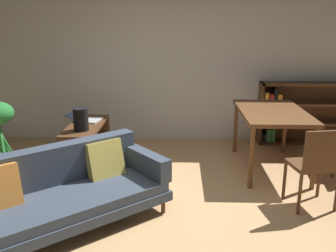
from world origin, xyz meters
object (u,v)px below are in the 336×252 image
object	(u,v)px
media_console	(86,145)
bookshelf	(297,113)
dining_table	(272,116)
dining_chair_far	(316,163)
desk_speaker	(81,119)
open_laptop	(86,119)
fabric_couch	(60,190)

from	to	relation	value
media_console	bookshelf	distance (m)	3.39
dining_table	dining_chair_far	distance (m)	1.16
media_console	dining_chair_far	size ratio (longest dim) A/B	1.29
media_console	desk_speaker	distance (m)	0.52
dining_table	desk_speaker	bearing A→B (deg)	-175.86
media_console	dining_table	xyz separation A→B (m)	(2.51, -0.10, 0.45)
bookshelf	dining_table	bearing A→B (deg)	-121.25
open_laptop	dining_chair_far	xyz separation A→B (m)	(2.76, -1.44, -0.08)
dining_chair_far	bookshelf	xyz separation A→B (m)	(0.50, 2.28, -0.02)
media_console	open_laptop	size ratio (longest dim) A/B	2.30
fabric_couch	open_laptop	size ratio (longest dim) A/B	4.10
dining_chair_far	desk_speaker	bearing A→B (deg)	160.74
fabric_couch	dining_table	xyz separation A→B (m)	(2.37, 1.52, 0.37)
open_laptop	dining_table	distance (m)	2.58
fabric_couch	open_laptop	world-z (taller)	fabric_couch
fabric_couch	media_console	world-z (taller)	fabric_couch
desk_speaker	open_laptop	bearing A→B (deg)	97.28
dining_chair_far	bookshelf	world-z (taller)	bookshelf
dining_chair_far	bookshelf	bearing A→B (deg)	77.66
media_console	bookshelf	size ratio (longest dim) A/B	0.80
fabric_couch	open_laptop	bearing A→B (deg)	95.69
fabric_couch	media_console	bearing A→B (deg)	94.92
open_laptop	desk_speaker	world-z (taller)	desk_speaker
fabric_couch	desk_speaker	size ratio (longest dim) A/B	6.99
media_console	bookshelf	bearing A→B (deg)	18.32
desk_speaker	bookshelf	world-z (taller)	bookshelf
fabric_couch	dining_table	size ratio (longest dim) A/B	1.47
fabric_couch	dining_table	distance (m)	2.84
fabric_couch	desk_speaker	world-z (taller)	desk_speaker
dining_table	dining_chair_far	size ratio (longest dim) A/B	1.56
media_console	desk_speaker	xyz separation A→B (m)	(0.02, -0.28, 0.44)
fabric_couch	dining_chair_far	size ratio (longest dim) A/B	2.29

